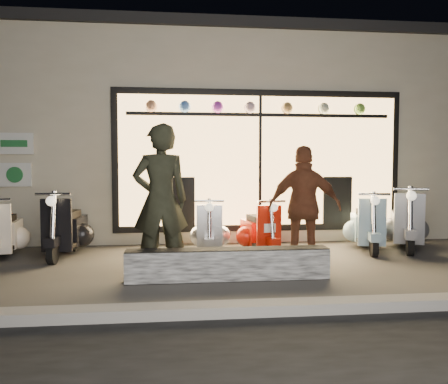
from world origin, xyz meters
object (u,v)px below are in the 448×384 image
at_px(scooter_red, 258,232).
at_px(man, 161,200).
at_px(graffiti_barrier, 228,264).
at_px(woman, 304,207).
at_px(scooter_silver, 210,231).

height_order(scooter_red, man, man).
xyz_separation_m(graffiti_barrier, scooter_red, (0.71, 1.68, 0.16)).
relative_size(graffiti_barrier, man, 1.29).
relative_size(man, woman, 1.15).
distance_m(graffiti_barrier, woman, 1.43).
height_order(scooter_silver, scooter_red, scooter_silver).
height_order(scooter_red, woman, woman).
xyz_separation_m(scooter_silver, scooter_red, (0.81, -0.08, -0.00)).
xyz_separation_m(graffiti_barrier, man, (-0.86, 0.34, 0.80)).
distance_m(graffiti_barrier, scooter_red, 1.83).
bearing_deg(scooter_red, graffiti_barrier, -122.74).
height_order(scooter_silver, woman, woman).
relative_size(scooter_silver, woman, 0.72).
bearing_deg(graffiti_barrier, woman, 24.47).
bearing_deg(scooter_red, man, -149.42).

